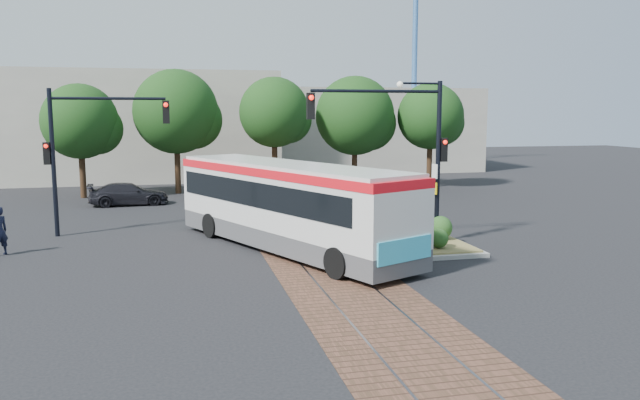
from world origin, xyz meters
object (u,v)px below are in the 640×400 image
at_px(parked_car, 129,194).
at_px(city_bus, 287,202).
at_px(signal_pole_main, 408,136).
at_px(traffic_island, 430,235).
at_px(signal_pole_left, 82,142).

bearing_deg(parked_car, city_bus, -157.73).
height_order(city_bus, signal_pole_main, signal_pole_main).
distance_m(traffic_island, signal_pole_left, 14.50).
height_order(traffic_island, signal_pole_main, signal_pole_main).
bearing_deg(signal_pole_main, parked_car, 130.10).
xyz_separation_m(signal_pole_main, signal_pole_left, (-12.23, 4.80, -0.29)).
xyz_separation_m(traffic_island, signal_pole_main, (-0.96, 0.09, 3.83)).
distance_m(traffic_island, parked_car, 17.87).
xyz_separation_m(city_bus, traffic_island, (5.58, -0.25, -1.45)).
relative_size(traffic_island, parked_car, 1.23).
relative_size(city_bus, signal_pole_main, 1.98).
bearing_deg(signal_pole_left, traffic_island, -20.36).
relative_size(signal_pole_main, parked_car, 1.42).
distance_m(signal_pole_main, signal_pole_left, 13.14).
bearing_deg(city_bus, parked_car, 91.88).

